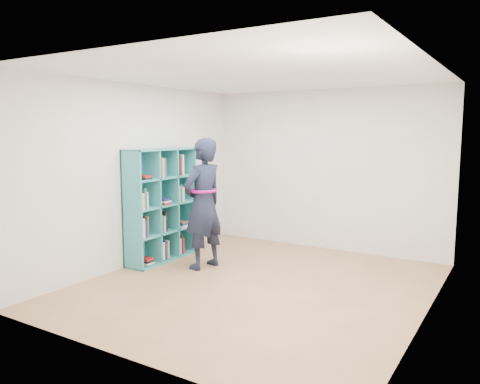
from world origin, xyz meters
The scene contains 9 objects.
floor centered at (0.00, 0.00, 0.00)m, with size 4.50×4.50×0.00m, color #936742.
ceiling centered at (0.00, 0.00, 2.60)m, with size 4.50×4.50×0.00m, color white.
wall_left centered at (-2.00, 0.00, 1.30)m, with size 0.02×4.50×2.60m, color silver.
wall_right centered at (2.00, 0.00, 1.30)m, with size 0.02×4.50×2.60m, color silver.
wall_back centered at (0.00, 2.25, 1.30)m, with size 4.00×0.02×2.60m, color silver.
wall_front centered at (0.00, -2.25, 1.30)m, with size 4.00×0.02×2.60m, color silver.
bookshelf centered at (-1.84, 0.29, 0.82)m, with size 0.37×1.26×1.68m.
person centered at (-1.03, 0.29, 0.92)m, with size 0.55×0.74×1.84m.
smartphone centered at (-1.15, 0.40, 1.04)m, with size 0.02×0.09×0.13m.
Camera 1 is at (2.80, -4.96, 1.93)m, focal length 35.00 mm.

